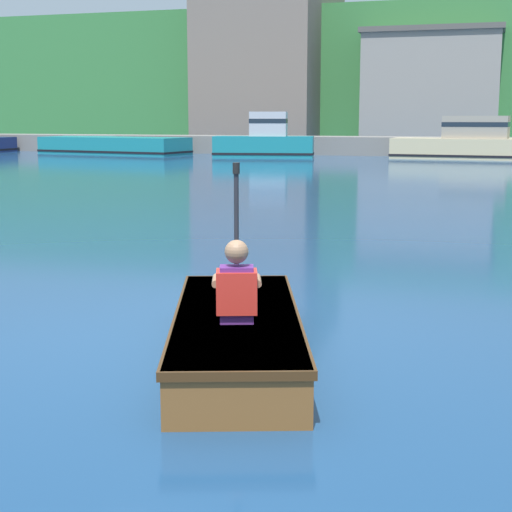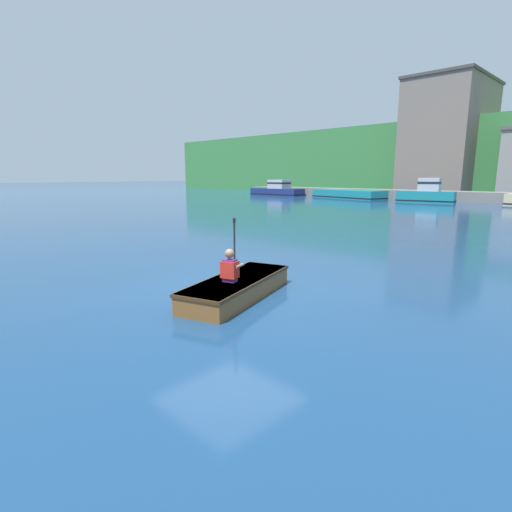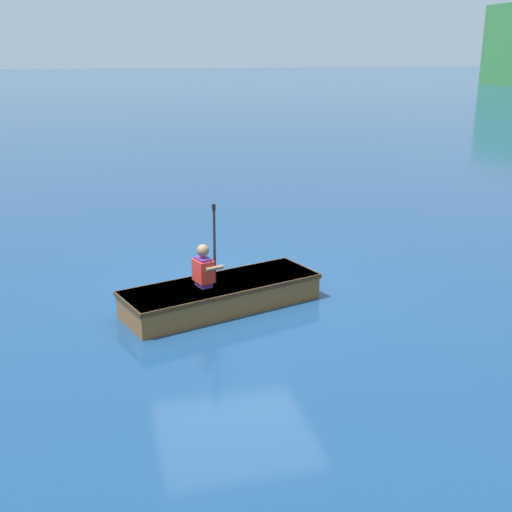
{
  "view_description": "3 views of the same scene",
  "coord_description": "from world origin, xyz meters",
  "px_view_note": "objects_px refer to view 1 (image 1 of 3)",
  "views": [
    {
      "loc": [
        2.41,
        -5.76,
        1.83
      ],
      "look_at": [
        0.6,
        0.21,
        0.72
      ],
      "focal_mm": 55.0,
      "sensor_mm": 36.0,
      "label": 1
    },
    {
      "loc": [
        5.94,
        -5.2,
        2.25
      ],
      "look_at": [
        0.6,
        0.21,
        0.72
      ],
      "focal_mm": 28.0,
      "sensor_mm": 36.0,
      "label": 2
    },
    {
      "loc": [
        8.9,
        -1.84,
        3.44
      ],
      "look_at": [
        0.6,
        0.21,
        0.72
      ],
      "focal_mm": 45.0,
      "sensor_mm": 36.0,
      "label": 3
    }
  ],
  "objects_px": {
    "moored_boat_dock_west_end": "(470,143)",
    "moored_boat_dock_center_far": "(114,146)",
    "rowboat_foreground": "(237,332)",
    "moored_boat_outer_slip_west": "(265,141)",
    "person_paddler": "(237,285)"
  },
  "relations": [
    {
      "from": "moored_boat_dock_west_end",
      "to": "person_paddler",
      "type": "distance_m",
      "value": 31.44
    },
    {
      "from": "moored_boat_dock_west_end",
      "to": "moored_boat_dock_center_far",
      "type": "xyz_separation_m",
      "value": [
        -17.59,
        -0.11,
        -0.31
      ]
    },
    {
      "from": "moored_boat_dock_center_far",
      "to": "rowboat_foreground",
      "type": "height_order",
      "value": "moored_boat_dock_center_far"
    },
    {
      "from": "moored_boat_dock_center_far",
      "to": "rowboat_foreground",
      "type": "relative_size",
      "value": 2.8
    },
    {
      "from": "moored_boat_dock_west_end",
      "to": "person_paddler",
      "type": "bearing_deg",
      "value": -91.1
    },
    {
      "from": "moored_boat_dock_center_far",
      "to": "person_paddler",
      "type": "distance_m",
      "value": 35.64
    },
    {
      "from": "moored_boat_dock_center_far",
      "to": "moored_boat_outer_slip_west",
      "type": "distance_m",
      "value": 8.4
    },
    {
      "from": "moored_boat_outer_slip_west",
      "to": "rowboat_foreground",
      "type": "xyz_separation_m",
      "value": [
        8.55,
        -30.05,
        -0.53
      ]
    },
    {
      "from": "moored_boat_dock_west_end",
      "to": "rowboat_foreground",
      "type": "distance_m",
      "value": 31.16
    },
    {
      "from": "moored_boat_dock_west_end",
      "to": "rowboat_foreground",
      "type": "xyz_separation_m",
      "value": [
        -0.7,
        -31.15,
        -0.5
      ]
    },
    {
      "from": "moored_boat_outer_slip_west",
      "to": "person_paddler",
      "type": "distance_m",
      "value": 31.55
    },
    {
      "from": "rowboat_foreground",
      "to": "person_paddler",
      "type": "height_order",
      "value": "person_paddler"
    },
    {
      "from": "moored_boat_dock_west_end",
      "to": "moored_boat_dock_center_far",
      "type": "relative_size",
      "value": 0.83
    },
    {
      "from": "rowboat_foreground",
      "to": "person_paddler",
      "type": "relative_size",
      "value": 2.61
    },
    {
      "from": "moored_boat_dock_west_end",
      "to": "moored_boat_dock_center_far",
      "type": "height_order",
      "value": "moored_boat_dock_west_end"
    }
  ]
}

